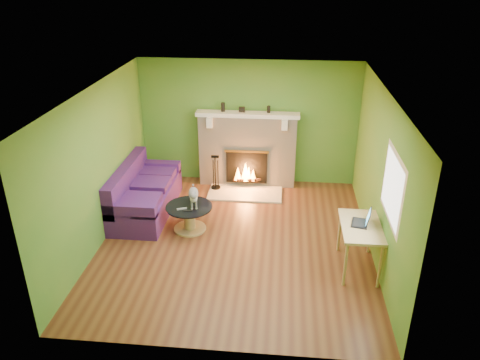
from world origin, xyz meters
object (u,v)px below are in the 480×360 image
object	(u,v)px
desk	(361,231)
cat	(194,196)
coffee_table	(189,216)
sofa	(143,194)

from	to	relation	value
desk	cat	size ratio (longest dim) A/B	1.72
desk	coffee_table	bearing A→B (deg)	162.44
cat	coffee_table	bearing A→B (deg)	-159.70
sofa	desk	world-z (taller)	sofa
coffee_table	desk	size ratio (longest dim) A/B	0.80
sofa	coffee_table	xyz separation A→B (m)	(1.00, -0.58, -0.09)
sofa	coffee_table	size ratio (longest dim) A/B	2.51
sofa	desk	bearing A→B (deg)	-21.06
coffee_table	desk	bearing A→B (deg)	-17.56
sofa	cat	world-z (taller)	sofa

